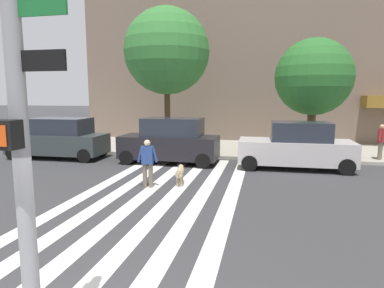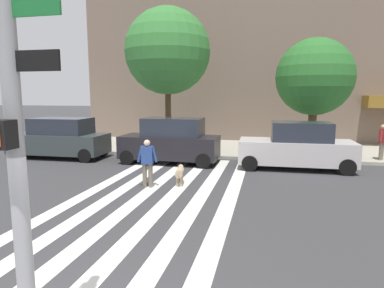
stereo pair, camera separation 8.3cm
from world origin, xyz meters
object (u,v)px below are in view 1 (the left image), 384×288
parked_car_near_curb (59,139)px  pedestrian_bystander (381,140)px  street_tree_nearest (167,52)px  pedestrian_dog_walker (148,161)px  dog_on_leash (180,172)px  parked_car_behind_first (170,141)px  street_tree_middle (314,77)px  parked_car_third_in_line (296,147)px  traffic_light_pole (11,53)px

parked_car_near_curb → pedestrian_bystander: 15.43m
street_tree_nearest → pedestrian_dog_walker: (1.35, -6.95, -4.47)m
parked_car_near_curb → dog_on_leash: parked_car_near_curb is taller
dog_on_leash → pedestrian_bystander: 9.97m
parked_car_behind_first → street_tree_middle: (6.48, 2.71, 2.97)m
parked_car_behind_first → dog_on_leash: size_ratio=4.18×
parked_car_behind_first → parked_car_third_in_line: bearing=0.0°
dog_on_leash → parked_car_near_curb: bearing=153.3°
parked_car_third_in_line → pedestrian_bystander: bearing=28.5°
parked_car_behind_first → pedestrian_bystander: parked_car_behind_first is taller
traffic_light_pole → dog_on_leash: bearing=93.2°
street_tree_middle → pedestrian_bystander: size_ratio=3.48×
parked_car_behind_first → street_tree_nearest: bearing=108.9°
parked_car_third_in_line → traffic_light_pole: bearing=-107.5°
parked_car_near_curb → street_tree_middle: bearing=12.5°
parked_car_behind_first → street_tree_nearest: 5.27m
parked_car_third_in_line → street_tree_nearest: street_tree_nearest is taller
parked_car_third_in_line → street_tree_middle: bearing=71.6°
street_tree_middle → pedestrian_dog_walker: bearing=-131.4°
parked_car_third_in_line → pedestrian_dog_walker: parked_car_third_in_line is taller
pedestrian_bystander → parked_car_third_in_line: bearing=-151.5°
parked_car_near_curb → parked_car_third_in_line: bearing=-0.0°
dog_on_leash → street_tree_middle: bearing=51.1°
parked_car_behind_first → traffic_light_pole: bearing=-81.2°
pedestrian_bystander → street_tree_middle: bearing=169.2°
pedestrian_dog_walker → street_tree_middle: bearing=48.6°
parked_car_near_curb → parked_car_third_in_line: size_ratio=1.01×
parked_car_near_curb → street_tree_nearest: street_tree_nearest is taller
traffic_light_pole → parked_car_behind_first: bearing=98.8°
traffic_light_pole → parked_car_third_in_line: size_ratio=1.22×
street_tree_nearest → dog_on_leash: bearing=-69.9°
parked_car_near_curb → pedestrian_dog_walker: 7.46m
street_tree_nearest → parked_car_near_curb: bearing=-150.2°
parked_car_third_in_line → pedestrian_bystander: parked_car_third_in_line is taller
traffic_light_pole → street_tree_nearest: street_tree_nearest is taller
pedestrian_dog_walker → dog_on_leash: (0.98, 0.59, -0.48)m
street_tree_nearest → dog_on_leash: street_tree_nearest is taller
street_tree_nearest → street_tree_middle: 7.56m
parked_car_near_curb → parked_car_behind_first: parked_car_behind_first is taller
pedestrian_dog_walker → pedestrian_bystander: 11.09m
street_tree_nearest → traffic_light_pole: bearing=-79.2°
traffic_light_pole → pedestrian_bystander: traffic_light_pole is taller
traffic_light_pole → parked_car_behind_first: (-1.84, 11.87, -2.51)m
street_tree_nearest → street_tree_middle: size_ratio=1.32×
traffic_light_pole → parked_car_near_curb: traffic_light_pole is taller
parked_car_behind_first → pedestrian_bystander: (9.51, 2.14, 0.07)m
dog_on_leash → parked_car_third_in_line: bearing=40.6°
street_tree_middle → street_tree_nearest: bearing=179.6°
parked_car_near_curb → pedestrian_bystander: parked_car_near_curb is taller
parked_car_near_curb → dog_on_leash: (7.15, -3.60, -0.53)m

